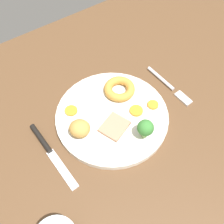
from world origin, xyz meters
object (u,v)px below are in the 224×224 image
carrot_coin_back (71,111)px  knife (48,149)px  carrot_coin_front (136,111)px  yorkshire_pudding (119,89)px  fork (170,86)px  broccoli_floret (147,127)px  carrot_coin_side (153,105)px  meat_slice_main (114,127)px  roast_potato_left (80,128)px  dinner_plate (112,116)px

carrot_coin_back → knife: (9.04, 5.37, -1.16)cm
carrot_coin_front → yorkshire_pudding: bearing=-92.4°
carrot_coin_front → fork: bearing=-172.0°
yorkshire_pudding → knife: size_ratio=0.41×
carrot_coin_front → broccoli_floret: (2.31, 6.18, 2.85)cm
fork → carrot_coin_side: bearing=-73.8°
broccoli_floret → fork: (-14.80, -7.93, -4.13)cm
meat_slice_main → carrot_coin_side: size_ratio=2.29×
yorkshire_pudding → meat_slice_main: bearing=47.9°
carrot_coin_back → fork: bearing=164.0°
yorkshire_pudding → broccoli_floret: broccoli_floret is taller
broccoli_floret → fork: 17.29cm
broccoli_floret → knife: size_ratio=0.28×
carrot_coin_front → roast_potato_left: bearing=-10.8°
carrot_coin_side → dinner_plate: bearing=-20.3°
meat_slice_main → broccoli_floret: 7.61cm
broccoli_floret → fork: size_ratio=0.33×
carrot_coin_front → carrot_coin_back: carrot_coin_front is taller
dinner_plate → fork: (-17.69, 0.84, -0.31)cm
dinner_plate → carrot_coin_side: 10.22cm
dinner_plate → broccoli_floret: (-2.89, 8.77, 3.82)cm
carrot_coin_side → knife: size_ratio=0.14×
fork → knife: knife is taller
yorkshire_pudding → fork: (-12.19, 5.45, -2.04)cm
carrot_coin_side → broccoli_floret: 8.94cm
carrot_coin_back → carrot_coin_side: 19.61cm
carrot_coin_side → knife: (25.98, -4.52, -1.22)cm
fork → knife: (34.12, -1.82, 0.06)cm
yorkshire_pudding → knife: 22.31cm
carrot_coin_front → carrot_coin_side: size_ratio=1.19×
carrot_coin_back → knife: bearing=30.7°
dinner_plate → knife: 16.46cm
carrot_coin_front → broccoli_floret: bearing=69.5°
broccoli_floret → fork: broccoli_floret is taller
dinner_plate → carrot_coin_side: bearing=159.7°
meat_slice_main → carrot_coin_front: meat_slice_main is taller
meat_slice_main → carrot_coin_side: 11.17cm
dinner_plate → knife: (16.43, -0.99, -0.25)cm
dinner_plate → carrot_coin_front: 5.89cm
meat_slice_main → broccoli_floret: bearing=129.3°
dinner_plate → carrot_coin_front: (-5.20, 2.59, 0.97)cm
meat_slice_main → fork: (-19.31, -2.43, -1.41)cm
roast_potato_left → carrot_coin_front: size_ratio=1.50×
carrot_coin_side → broccoli_floret: bearing=38.2°
roast_potato_left → carrot_coin_front: 14.18cm
meat_slice_main → yorkshire_pudding: size_ratio=0.79×
carrot_coin_back → carrot_coin_side: carrot_coin_side is taller
meat_slice_main → dinner_plate: bearing=-116.3°
roast_potato_left → dinner_plate: bearing=179.6°
broccoli_floret → knife: (19.32, -9.75, -4.06)cm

